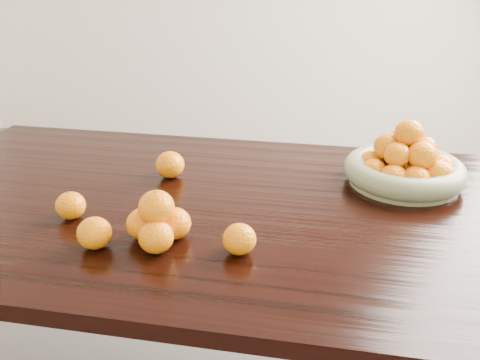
% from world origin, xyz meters
% --- Properties ---
extents(dining_table, '(2.00, 1.00, 0.75)m').
position_xyz_m(dining_table, '(0.00, 0.00, 0.66)').
color(dining_table, black).
rests_on(dining_table, ground).
extents(fruit_bowl, '(0.34, 0.34, 0.19)m').
position_xyz_m(fruit_bowl, '(0.40, 0.22, 0.80)').
color(fruit_bowl, gray).
rests_on(fruit_bowl, dining_table).
extents(orange_pyramid, '(0.15, 0.15, 0.13)m').
position_xyz_m(orange_pyramid, '(-0.18, -0.22, 0.80)').
color(orange_pyramid, orange).
rests_on(orange_pyramid, dining_table).
extents(loose_orange_0, '(0.07, 0.07, 0.07)m').
position_xyz_m(loose_orange_0, '(-0.43, -0.15, 0.78)').
color(loose_orange_0, orange).
rests_on(loose_orange_0, dining_table).
extents(loose_orange_1, '(0.08, 0.08, 0.07)m').
position_xyz_m(loose_orange_1, '(-0.31, -0.27, 0.79)').
color(loose_orange_1, orange).
rests_on(loose_orange_1, dining_table).
extents(loose_orange_2, '(0.07, 0.07, 0.07)m').
position_xyz_m(loose_orange_2, '(0.01, -0.23, 0.78)').
color(loose_orange_2, orange).
rests_on(loose_orange_2, dining_table).
extents(loose_orange_3, '(0.08, 0.08, 0.08)m').
position_xyz_m(loose_orange_3, '(-0.27, 0.14, 0.79)').
color(loose_orange_3, orange).
rests_on(loose_orange_3, dining_table).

